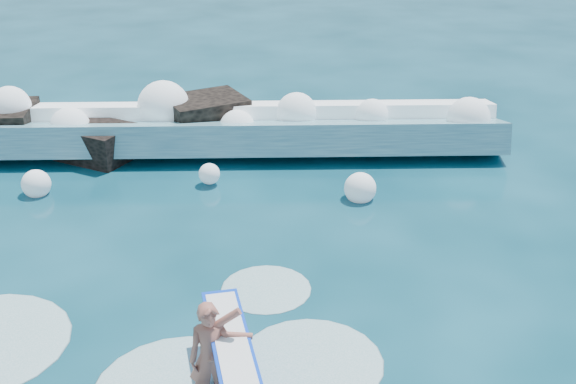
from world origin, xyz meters
name	(u,v)px	position (x,y,z in m)	size (l,w,h in m)	color
ground	(205,305)	(0.00, 0.00, 0.00)	(200.00, 200.00, 0.00)	#07303E
breaking_wave	(195,132)	(-0.79, 7.29, 0.48)	(15.85, 2.57, 1.37)	teal
rock_cluster	(89,131)	(-3.63, 7.53, 0.44)	(8.20, 3.40, 1.40)	black
surfer_with_board	(215,353)	(0.36, -2.18, 0.65)	(1.12, 2.94, 1.76)	#A45B4C
wave_spray	(190,120)	(-0.90, 7.11, 0.85)	(14.66, 4.74, 1.79)	white
surf_foam	(138,368)	(-0.88, -1.69, 0.00)	(8.88, 5.62, 0.14)	silver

